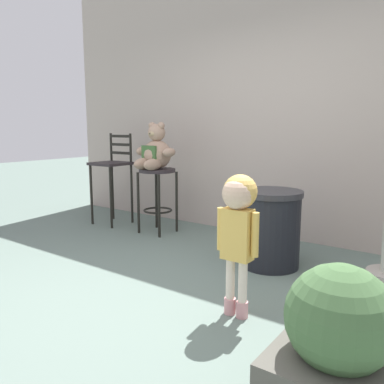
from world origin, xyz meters
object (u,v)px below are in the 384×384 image
at_px(teddy_bear, 155,152).
at_px(bar_chair_empty, 113,169).
at_px(planter_with_shrub, 337,355).
at_px(bar_stool_with_teddy, 157,186).
at_px(trash_bin, 271,228).
at_px(child_walking, 238,215).

bearing_deg(teddy_bear, bar_chair_empty, 176.98).
xyz_separation_m(teddy_bear, planter_with_shrub, (2.69, -1.93, -0.65)).
height_order(bar_stool_with_teddy, planter_with_shrub, bar_stool_with_teddy).
height_order(teddy_bear, planter_with_shrub, teddy_bear).
height_order(teddy_bear, bar_chair_empty, teddy_bear).
bearing_deg(bar_stool_with_teddy, trash_bin, -10.10).
distance_m(trash_bin, bar_chair_empty, 2.45).
bearing_deg(trash_bin, planter_with_shrub, -57.30).
relative_size(bar_stool_with_teddy, planter_with_shrub, 1.08).
xyz_separation_m(bar_stool_with_teddy, trash_bin, (1.61, -0.29, -0.21)).
xyz_separation_m(child_walking, trash_bin, (-0.24, 1.03, -0.35)).
height_order(bar_stool_with_teddy, teddy_bear, teddy_bear).
bearing_deg(child_walking, bar_stool_with_teddy, 70.97).
bearing_deg(child_walking, teddy_bear, 71.55).
bearing_deg(bar_chair_empty, trash_bin, -7.14).
distance_m(teddy_bear, child_walking, 2.27).
xyz_separation_m(trash_bin, planter_with_shrub, (1.07, -1.67, -0.03)).
distance_m(child_walking, planter_with_shrub, 1.12).
bearing_deg(bar_stool_with_teddy, child_walking, -35.55).
xyz_separation_m(teddy_bear, child_walking, (1.85, -1.29, -0.28)).
distance_m(child_walking, trash_bin, 1.12).
relative_size(bar_stool_with_teddy, child_walking, 0.81).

